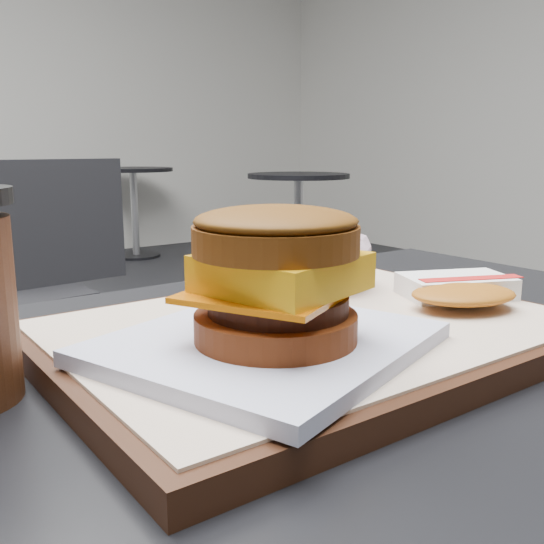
{
  "coord_description": "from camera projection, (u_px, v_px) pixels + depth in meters",
  "views": [
    {
      "loc": [
        -0.29,
        -0.29,
        0.92
      ],
      "look_at": [
        -0.05,
        0.03,
        0.83
      ],
      "focal_mm": 40.0,
      "sensor_mm": 36.0,
      "label": 1
    }
  ],
  "objects": [
    {
      "name": "serving_tray",
      "position": [
        312.0,
        334.0,
        0.45
      ],
      "size": [
        0.38,
        0.28,
        0.02
      ],
      "color": "black",
      "rests_on": "customer_table"
    },
    {
      "name": "breakfast_sandwich",
      "position": [
        274.0,
        292.0,
        0.37
      ],
      "size": [
        0.23,
        0.22,
        0.09
      ],
      "color": "white",
      "rests_on": "serving_tray"
    },
    {
      "name": "bg_table_near",
      "position": [
        298.0,
        203.0,
        3.95
      ],
      "size": [
        0.66,
        0.66,
        0.75
      ],
      "color": "black",
      "rests_on": "ground"
    },
    {
      "name": "hash_brown",
      "position": [
        459.0,
        290.0,
        0.5
      ],
      "size": [
        0.13,
        0.12,
        0.02
      ],
      "color": "white",
      "rests_on": "serving_tray"
    },
    {
      "name": "bg_table_far",
      "position": [
        134.0,
        190.0,
        5.06
      ],
      "size": [
        0.66,
        0.66,
        0.75
      ],
      "color": "black",
      "rests_on": "ground"
    },
    {
      "name": "neighbor_chair",
      "position": [
        29.0,
        278.0,
        1.91
      ],
      "size": [
        0.61,
        0.45,
        0.88
      ],
      "color": "#B4B5BA",
      "rests_on": "ground"
    },
    {
      "name": "crumpled_wrapper",
      "position": [
        305.0,
        255.0,
        0.55
      ],
      "size": [
        0.14,
        0.11,
        0.06
      ],
      "primitive_type": null,
      "color": "silver",
      "rests_on": "serving_tray"
    }
  ]
}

